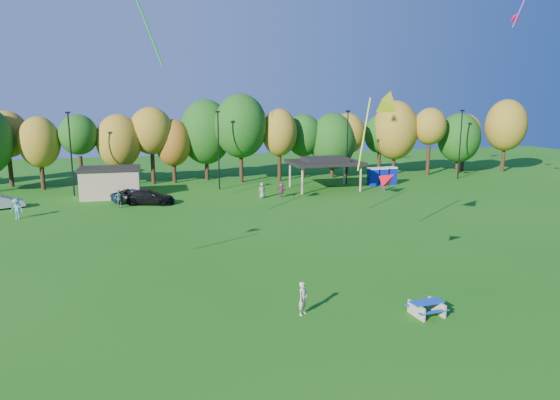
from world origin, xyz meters
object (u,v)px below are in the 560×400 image
object	(u,v)px
picnic_table	(427,307)
car_b	(2,203)
kite_flyer	(303,298)
porta_potties	(382,176)
car_c	(135,195)
car_d	(149,197)

from	to	relation	value
picnic_table	car_b	size ratio (longest dim) A/B	0.44
picnic_table	car_b	distance (m)	41.49
picnic_table	kite_flyer	world-z (taller)	kite_flyer
porta_potties	car_b	xyz separation A→B (m)	(-41.60, -3.83, -0.45)
car_c	porta_potties	bearing A→B (deg)	-100.06
car_d	car_c	bearing A→B (deg)	53.81
picnic_table	kite_flyer	xyz separation A→B (m)	(-5.76, 1.60, 0.41)
kite_flyer	car_b	xyz separation A→B (m)	(-20.69, 30.37, -0.17)
car_b	car_d	bearing A→B (deg)	-113.78
porta_potties	car_c	size ratio (longest dim) A/B	0.80
car_b	car_d	world-z (taller)	car_d
porta_potties	car_b	distance (m)	41.78
car_b	car_d	distance (m)	13.63
picnic_table	car_d	world-z (taller)	car_d
picnic_table	car_c	xyz separation A→B (m)	(-14.23, 32.53, 0.25)
car_b	car_c	bearing A→B (deg)	-106.28
kite_flyer	car_d	bearing A→B (deg)	62.21
porta_potties	car_c	world-z (taller)	porta_potties
porta_potties	car_b	world-z (taller)	porta_potties
picnic_table	car_d	distance (m)	33.39
car_b	car_c	world-z (taller)	car_c
porta_potties	picnic_table	bearing A→B (deg)	-112.96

